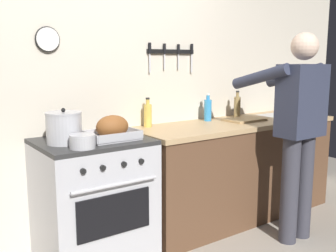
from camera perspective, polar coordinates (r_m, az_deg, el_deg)
wall_back at (r=3.19m, az=-10.24°, el=6.64°), size 6.00×0.13×2.60m
counter_block at (r=3.74m, az=9.77°, el=-6.05°), size 2.03×0.65×0.90m
stove at (r=2.95m, az=-10.63°, el=-10.54°), size 0.76×0.67×0.90m
person_cook at (r=3.28m, az=18.25°, el=0.25°), size 0.51×0.63×1.66m
roasting_pan at (r=2.78m, az=-8.03°, el=-0.41°), size 0.35×0.26×0.17m
stock_pot at (r=2.73m, az=-14.78°, el=-0.24°), size 0.24×0.24×0.24m
saucepan at (r=2.56m, az=-12.26°, el=-2.18°), size 0.16×0.16×0.09m
cutting_board at (r=3.69m, az=10.96°, el=0.91°), size 0.36×0.24×0.02m
bottle_dish_soap at (r=3.63m, az=5.77°, el=2.38°), size 0.07×0.07×0.25m
bottle_vinegar at (r=3.84m, az=9.95°, el=2.76°), size 0.06×0.06×0.26m
bottle_cooking_oil at (r=3.28m, az=-2.93°, el=1.63°), size 0.07×0.07×0.24m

